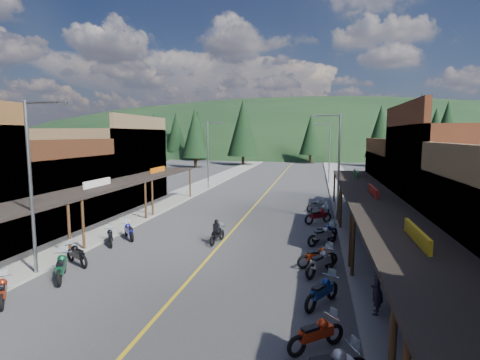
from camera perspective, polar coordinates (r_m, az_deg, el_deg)
The scene contains 41 objects.
ground at distance 22.13m, azimuth -3.36°, elevation -10.17°, with size 220.00×220.00×0.00m, color #38383A.
centerline at distance 41.31m, azimuth 3.83°, elevation -2.13°, with size 0.15×90.00×0.01m, color gold.
sidewalk_west at distance 43.33m, azimuth -7.64°, elevation -1.66°, with size 3.40×94.00×0.15m, color gray.
sidewalk_east at distance 41.06m, azimuth 15.96°, elevation -2.34°, with size 3.40×94.00×0.15m, color gray.
shop_west_2 at distance 29.60m, azimuth -29.13°, elevation -1.66°, with size 10.90×9.00×6.20m.
shop_west_3 at distance 37.25m, azimuth -19.61°, elevation 1.94°, with size 10.90×10.20×8.20m.
shop_east_2 at distance 23.81m, azimuth 31.87°, elevation -1.32°, with size 10.90×9.00×8.20m.
shop_east_3 at distance 33.02m, azimuth 26.01°, elevation -0.68°, with size 10.90×10.20×6.20m.
streetlight_0 at distance 19.17m, azimuth -29.00°, elevation -0.06°, with size 2.16×0.18×8.00m.
streetlight_1 at distance 44.26m, azimuth -4.74°, elevation 4.27°, with size 2.16×0.18×8.00m.
streetlight_2 at distance 28.53m, azimuth 14.52°, elevation 2.61°, with size 2.16×0.18×8.00m.
streetlight_3 at distance 50.49m, azimuth 13.31°, elevation 4.43°, with size 2.16×0.18×8.00m.
ridge_hill at distance 155.66m, azimuth 9.63°, elevation 4.45°, with size 310.00×140.00×60.00m, color black.
pine_0 at distance 94.15m, azimuth -17.38°, elevation 6.61°, with size 5.04×5.04×11.00m.
pine_1 at distance 95.12m, azimuth -6.48°, elevation 7.34°, with size 5.88×5.88×12.50m.
pine_2 at distance 79.96m, azimuth 0.46°, elevation 8.01°, with size 6.72×6.72×14.00m.
pine_3 at distance 86.44m, azimuth 10.72°, elevation 6.81°, with size 5.04×5.04×11.00m.
pine_4 at distance 81.39m, azimuth 20.63°, elevation 7.02°, with size 5.88×5.88×12.50m.
pine_5 at distance 96.73m, azimuth 29.01°, elevation 6.96°, with size 6.72×6.72×14.00m.
pine_7 at distance 103.47m, azimuth -9.69°, elevation 7.25°, with size 5.88×5.88×12.50m.
pine_8 at distance 66.39m, azimuth -12.92°, elevation 6.31°, with size 4.48×4.48×10.00m.
pine_9 at distance 67.99m, azimuth 27.59°, elevation 6.05°, with size 4.93×4.93×10.80m.
pine_10 at distance 74.24m, azimuth -6.87°, elevation 7.11°, with size 5.38×5.38×11.60m.
pine_11 at distance 60.20m, azimuth 25.77°, elevation 6.91°, with size 5.82×5.82×12.40m.
bike_west_4 at distance 17.60m, azimuth -32.48°, elevation -13.93°, with size 0.65×1.96×1.12m, color maroon, non-canonical shape.
bike_west_5 at distance 19.01m, azimuth -25.58°, elevation -11.70°, with size 0.76×2.28×1.30m, color #0E482B, non-canonical shape.
bike_west_6 at distance 20.72m, azimuth -23.60°, elevation -10.26°, with size 0.68×2.05×1.17m, color black, non-canonical shape.
bike_west_7 at distance 23.64m, azimuth -19.19°, elevation -8.10°, with size 0.62×1.85×1.06m, color black, non-canonical shape.
bike_west_8 at distance 24.54m, azimuth -16.57°, elevation -7.34°, with size 0.67×2.01×1.15m, color navy, non-canonical shape.
bike_east_4 at distance 12.39m, azimuth 11.55°, elevation -21.79°, with size 0.68×2.04×1.16m, color red, non-canonical shape.
bike_east_5 at distance 15.13m, azimuth 12.39°, elevation -16.10°, with size 0.73×2.19×1.25m, color navy, non-canonical shape.
bike_east_6 at distance 18.19m, azimuth 12.19°, elevation -11.96°, with size 0.77×2.32×1.33m, color gray, non-canonical shape.
bike_east_7 at distance 19.11m, azimuth 11.76°, elevation -11.22°, with size 0.70×2.09×1.20m, color #BA330D, non-canonical shape.
bike_east_8 at distance 22.83m, azimuth 12.45°, elevation -8.13°, with size 0.74×2.22×1.27m, color gray, non-canonical shape.
bike_east_9 at distance 23.68m, azimuth 12.80°, elevation -7.60°, with size 0.74×2.21×1.27m, color navy, non-canonical shape.
bike_east_10 at distance 28.07m, azimuth 11.84°, elevation -5.24°, with size 0.77×2.30×1.31m, color maroon, non-canonical shape.
bike_east_11 at distance 30.51m, azimuth 12.48°, elevation -4.47°, with size 0.65×1.95×1.12m, color #A5A4AA, non-canonical shape.
bike_east_12 at distance 32.50m, azimuth 11.48°, elevation -3.76°, with size 0.64×1.93×1.10m, color #929397, non-canonical shape.
rider_on_bike at distance 22.75m, azimuth -3.51°, elevation -8.12°, with size 0.93×2.05×1.50m.
pedestrian_east_a at distance 14.63m, azimuth 20.15°, elevation -15.41°, with size 0.66×0.43×1.80m, color #261F2F.
pedestrian_east_b at distance 36.52m, azimuth 16.06°, elevation -2.01°, with size 0.82×0.47×1.70m, color #4C3F30.
Camera 1 is at (5.51, -20.42, 6.51)m, focal length 28.00 mm.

